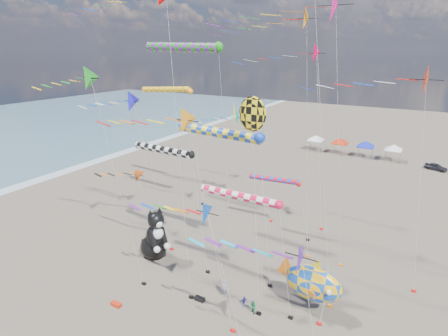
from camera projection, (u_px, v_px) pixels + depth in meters
delta_kite_0 at (278, 22)px, 30.88m from camera, size 12.84×2.26×24.12m
delta_kite_1 at (185, 214)px, 23.80m from camera, size 10.59×1.93×10.92m
delta_kite_2 at (407, 82)px, 26.61m from camera, size 12.00×2.65×19.50m
delta_kite_3 at (286, 251)px, 19.09m from camera, size 8.95×2.01×11.16m
delta_kite_4 at (163, 125)px, 24.25m from camera, size 13.18×2.06×16.72m
delta_kite_6 at (331, 6)px, 28.54m from camera, size 14.72×3.23×25.47m
delta_kite_8 at (237, 121)px, 41.93m from camera, size 10.44×2.09×13.51m
delta_kite_9 at (126, 176)px, 39.66m from camera, size 9.06×1.76×7.91m
delta_kite_10 at (133, 103)px, 34.24m from camera, size 10.68×2.19×16.78m
delta_kite_11 at (92, 82)px, 27.87m from camera, size 10.10×2.08×19.23m
delta_kite_12 at (295, 56)px, 37.39m from camera, size 13.00×2.24×21.14m
windsock_0 at (243, 197)px, 26.78m from camera, size 8.22×0.68×9.91m
windsock_1 at (185, 48)px, 33.94m from camera, size 10.21×0.96×21.00m
windsock_2 at (224, 134)px, 29.47m from camera, size 9.27×0.90×14.05m
windsock_3 at (167, 90)px, 45.85m from camera, size 9.82×0.75×15.72m
windsock_4 at (277, 180)px, 38.98m from camera, size 7.46×0.61×6.82m
windsock_5 at (166, 151)px, 31.87m from camera, size 8.21×0.72×11.94m
angelfish_kite at (250, 116)px, 25.84m from camera, size 3.74×3.02×17.09m
cat_inflatable at (155, 232)px, 35.01m from camera, size 4.82×3.69×5.83m
fish_inflatable at (312, 283)px, 27.54m from camera, size 6.15×3.01×5.12m
person_adult at (224, 288)px, 29.98m from camera, size 0.72×0.65×1.66m
child_green at (253, 307)px, 28.07m from camera, size 0.74×0.69×1.21m
child_blue at (244, 301)px, 28.93m from camera, size 0.57×0.55×0.96m
kite_bag_0 at (200, 299)px, 29.70m from camera, size 0.90×0.44×0.30m
kite_bag_1 at (116, 304)px, 29.08m from camera, size 0.90×0.44×0.30m
tent_row at (353, 140)px, 69.82m from camera, size 19.20×4.20×3.80m
parked_car at (436, 167)px, 61.93m from camera, size 3.90×2.58×1.24m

